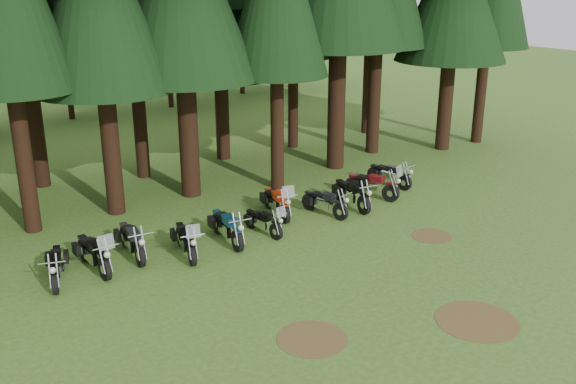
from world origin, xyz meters
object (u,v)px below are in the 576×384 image
motorcycle_4 (227,228)px  motorcycle_7 (324,203)px  motorcycle_0 (56,267)px  motorcycle_6 (277,203)px  motorcycle_10 (389,175)px  motorcycle_9 (372,186)px  motorcycle_2 (132,242)px  motorcycle_3 (186,241)px  motorcycle_8 (352,195)px  motorcycle_5 (263,222)px  motorcycle_1 (94,255)px

motorcycle_4 → motorcycle_7: size_ratio=1.12×
motorcycle_0 → motorcycle_7: bearing=17.4°
motorcycle_7 → motorcycle_6: bearing=136.3°
motorcycle_0 → motorcycle_10: (14.28, 0.20, 0.00)m
motorcycle_9 → motorcycle_6: bearing=151.6°
motorcycle_2 → motorcycle_3: 1.73m
motorcycle_4 → motorcycle_7: motorcycle_4 is taller
motorcycle_2 → motorcycle_10: (11.75, -0.07, -0.04)m
motorcycle_2 → motorcycle_8: size_ratio=0.99×
motorcycle_2 → motorcycle_8: motorcycle_8 is taller
motorcycle_10 → motorcycle_5: bearing=-179.3°
motorcycle_7 → motorcycle_8: bearing=-8.7°
motorcycle_0 → motorcycle_3: bearing=10.9°
motorcycle_6 → motorcycle_9: motorcycle_9 is taller
motorcycle_8 → motorcycle_4: bearing=-170.2°
motorcycle_1 → motorcycle_9: (11.46, -0.48, -0.01)m
motorcycle_0 → motorcycle_4: motorcycle_4 is taller
motorcycle_3 → motorcycle_8: bearing=16.1°
motorcycle_5 → motorcycle_4: bearing=169.3°
motorcycle_1 → motorcycle_8: motorcycle_1 is taller
motorcycle_0 → motorcycle_9: bearing=19.5°
motorcycle_10 → motorcycle_9: bearing=-166.0°
motorcycle_3 → motorcycle_4: motorcycle_3 is taller
motorcycle_6 → motorcycle_8: size_ratio=0.99×
motorcycle_5 → motorcycle_6: 1.82m
motorcycle_5 → motorcycle_10: bearing=3.8°
motorcycle_5 → motorcycle_3: bearing=174.9°
motorcycle_0 → motorcycle_3: motorcycle_3 is taller
motorcycle_5 → motorcycle_10: motorcycle_5 is taller
motorcycle_3 → motorcycle_1: bearing=-179.7°
motorcycle_7 → motorcycle_10: bearing=3.2°
motorcycle_0 → motorcycle_6: bearing=23.7°
motorcycle_6 → motorcycle_7: motorcycle_6 is taller
motorcycle_0 → motorcycle_5: size_ratio=1.06×
motorcycle_1 → motorcycle_3: size_ratio=1.06×
motorcycle_4 → motorcycle_10: motorcycle_4 is taller
motorcycle_4 → motorcycle_8: (5.67, -0.09, -0.00)m
motorcycle_2 → motorcycle_3: motorcycle_3 is taller
motorcycle_6 → motorcycle_10: bearing=13.8°
motorcycle_1 → motorcycle_8: bearing=-3.6°
motorcycle_0 → motorcycle_2: bearing=27.6°
motorcycle_0 → motorcycle_4: 5.61m
motorcycle_1 → motorcycle_7: (8.68, -0.75, -0.07)m
motorcycle_3 → motorcycle_9: size_ratio=0.97×
motorcycle_0 → motorcycle_7: (9.86, -0.71, -0.01)m
motorcycle_7 → motorcycle_3: bearing=171.8°
motorcycle_5 → motorcycle_9: (5.67, 0.36, 0.09)m
motorcycle_0 → motorcycle_4: bearing=15.0°
motorcycle_0 → motorcycle_8: motorcycle_8 is taller
motorcycle_3 → motorcycle_9: 8.70m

